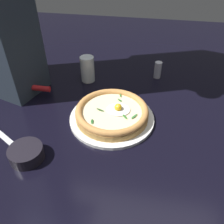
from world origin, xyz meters
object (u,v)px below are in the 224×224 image
pizza_cutter (34,88)px  drinking_glass (88,71)px  side_bowl (26,153)px  pepper_shaker (158,70)px  pizza (112,112)px

pizza_cutter → drinking_glass: size_ratio=1.38×
side_bowl → pepper_shaker: bearing=-123.8°
drinking_glass → pepper_shaker: (-0.30, -0.08, -0.01)m
pizza → pizza_cutter: pizza_cutter is taller
side_bowl → drinking_glass: (-0.06, -0.47, 0.03)m
pepper_shaker → side_bowl: bearing=56.2°
side_bowl → pepper_shaker: 0.66m
pizza → drinking_glass: size_ratio=2.29×
pizza → drinking_glass: (0.15, -0.25, 0.02)m
pizza → pepper_shaker: bearing=-114.6°
pizza → side_bowl: 0.31m
pizza_cutter → pepper_shaker: size_ratio=2.05×
pizza_cutter → drinking_glass: bearing=-138.3°
pizza → pizza_cutter: 0.35m
drinking_glass → pepper_shaker: bearing=-165.0°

